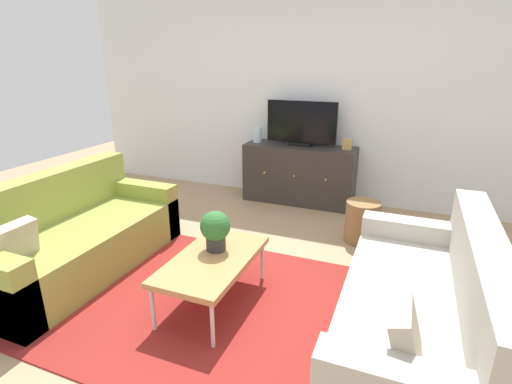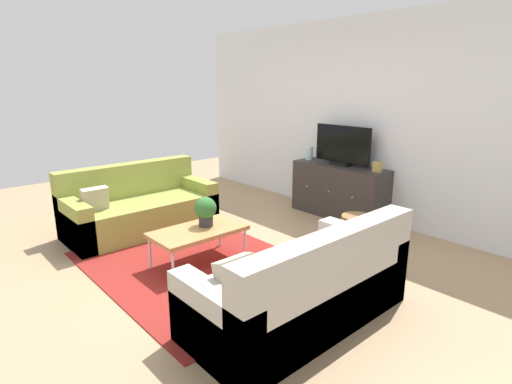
% 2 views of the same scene
% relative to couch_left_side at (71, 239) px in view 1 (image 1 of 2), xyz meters
% --- Properties ---
extents(ground_plane, '(10.00, 10.00, 0.00)m').
position_rel_couch_left_side_xyz_m(ground_plane, '(1.44, 0.10, -0.28)').
color(ground_plane, tan).
extents(wall_back, '(6.40, 0.12, 2.70)m').
position_rel_couch_left_side_xyz_m(wall_back, '(1.44, 2.65, 1.07)').
color(wall_back, white).
rests_on(wall_back, ground_plane).
extents(area_rug, '(2.50, 1.90, 0.01)m').
position_rel_couch_left_side_xyz_m(area_rug, '(1.44, -0.05, -0.27)').
color(area_rug, maroon).
rests_on(area_rug, ground_plane).
extents(couch_left_side, '(0.85, 1.83, 0.83)m').
position_rel_couch_left_side_xyz_m(couch_left_side, '(0.00, 0.00, 0.00)').
color(couch_left_side, olive).
rests_on(couch_left_side, ground_plane).
extents(couch_right_side, '(0.85, 1.83, 0.83)m').
position_rel_couch_left_side_xyz_m(couch_right_side, '(2.87, 0.00, 0.00)').
color(couch_right_side, '#B2ADA3').
rests_on(couch_right_side, ground_plane).
extents(coffee_table, '(0.53, 0.96, 0.39)m').
position_rel_couch_left_side_xyz_m(coffee_table, '(1.40, -0.01, 0.08)').
color(coffee_table, '#B7844C').
rests_on(coffee_table, ground_plane).
extents(potted_plant, '(0.23, 0.23, 0.31)m').
position_rel_couch_left_side_xyz_m(potted_plant, '(1.37, 0.11, 0.28)').
color(potted_plant, '#2D2D2D').
rests_on(potted_plant, coffee_table).
extents(tv_console, '(1.39, 0.47, 0.74)m').
position_rel_couch_left_side_xyz_m(tv_console, '(1.38, 2.37, 0.09)').
color(tv_console, '#332D2B').
rests_on(tv_console, ground_plane).
extents(flat_screen_tv, '(0.87, 0.16, 0.55)m').
position_rel_couch_left_side_xyz_m(flat_screen_tv, '(1.38, 2.39, 0.73)').
color(flat_screen_tv, black).
rests_on(flat_screen_tv, tv_console).
extents(glass_vase, '(0.11, 0.11, 0.19)m').
position_rel_couch_left_side_xyz_m(glass_vase, '(0.80, 2.37, 0.56)').
color(glass_vase, silver).
rests_on(glass_vase, tv_console).
extents(mantel_clock, '(0.11, 0.07, 0.13)m').
position_rel_couch_left_side_xyz_m(mantel_clock, '(1.96, 2.37, 0.53)').
color(mantel_clock, tan).
rests_on(mantel_clock, tv_console).
extents(wicker_basket, '(0.34, 0.34, 0.42)m').
position_rel_couch_left_side_xyz_m(wicker_basket, '(2.29, 1.49, -0.07)').
color(wicker_basket, olive).
rests_on(wicker_basket, ground_plane).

